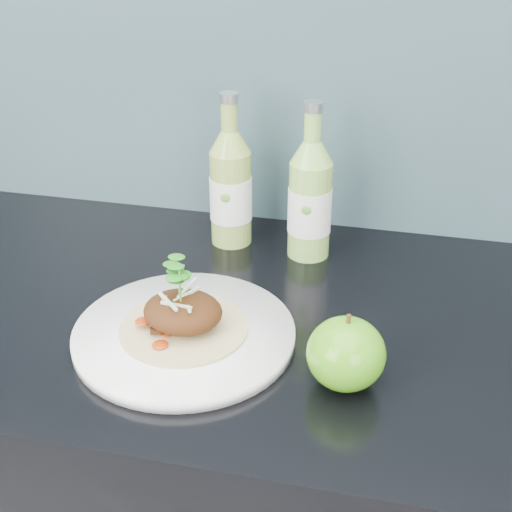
% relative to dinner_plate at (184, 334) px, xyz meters
% --- Properties ---
extents(subway_backsplash, '(4.00, 0.02, 0.70)m').
position_rel_dinner_plate_xyz_m(subway_backsplash, '(0.09, 0.38, 0.34)').
color(subway_backsplash, '#6897A4').
rests_on(subway_backsplash, kitchen_counter).
extents(dinner_plate, '(0.36, 0.36, 0.02)m').
position_rel_dinner_plate_xyz_m(dinner_plate, '(0.00, 0.00, 0.00)').
color(dinner_plate, white).
rests_on(dinner_plate, kitchen_counter).
extents(pork_taco, '(0.16, 0.16, 0.10)m').
position_rel_dinner_plate_xyz_m(pork_taco, '(0.00, -0.00, 0.04)').
color(pork_taco, tan).
rests_on(pork_taco, dinner_plate).
extents(green_apple, '(0.10, 0.10, 0.10)m').
position_rel_dinner_plate_xyz_m(green_apple, '(0.21, -0.04, 0.04)').
color(green_apple, '#3F8D0F').
rests_on(green_apple, kitchen_counter).
extents(cider_bottle_left, '(0.08, 0.08, 0.24)m').
position_rel_dinner_plate_xyz_m(cider_bottle_left, '(-0.01, 0.28, 0.08)').
color(cider_bottle_left, '#8DAF49').
rests_on(cider_bottle_left, kitchen_counter).
extents(cider_bottle_right, '(0.07, 0.07, 0.24)m').
position_rel_dinner_plate_xyz_m(cider_bottle_right, '(0.12, 0.26, 0.08)').
color(cider_bottle_right, '#8AC351').
rests_on(cider_bottle_right, kitchen_counter).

